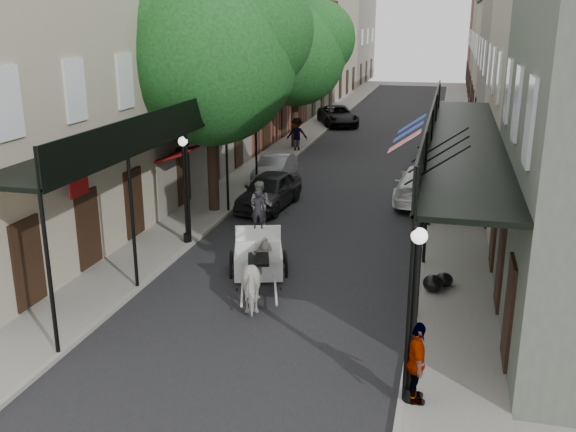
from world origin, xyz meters
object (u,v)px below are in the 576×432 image
Objects in this scene: lamppost_right_near at (414,314)px; pedestrian_sidewalk_left at (297,134)px; tree_near at (220,49)px; car_right_near at (424,184)px; lamppost_left at (185,188)px; car_left_mid at (275,168)px; car_left_far at (338,116)px; car_left_near at (269,190)px; horse at (259,276)px; tree_far at (302,50)px; pedestrian_sidewalk_right at (416,363)px; car_right_far at (430,153)px; lamppost_right_far at (440,138)px; pedestrian_walking at (261,206)px; carriage at (258,236)px.

pedestrian_sidewalk_left is at bearing 108.45° from lamppost_right_near.
tree_near reaches higher than car_right_near.
lamppost_left reaches higher than car_left_mid.
car_left_far is at bearing 88.53° from tree_near.
car_left_near is (-6.70, 13.21, -1.31)m from lamppost_right_near.
lamppost_right_near is 11.46m from lamppost_left.
pedestrian_sidewalk_left reaches higher than horse.
tree_far is 27.93m from pedestrian_sidewalk_right.
lamppost_right_near is 26.33m from pedestrian_sidewalk_left.
lamppost_right_near is 36.32m from car_left_far.
pedestrian_sidewalk_left is (-0.03, 12.78, -5.41)m from tree_near.
lamppost_left is 11.02m from car_right_near.
lamppost_right_near is 23.49m from car_right_far.
lamppost_right_far is 0.85× the size of car_left_near.
car_left_mid is (-1.00, 4.54, -0.10)m from car_left_near.
lamppost_left reaches higher than car_left_near.
car_left_mid is 0.72× the size of car_right_near.
pedestrian_sidewalk_right is (8.40, -12.18, -5.49)m from tree_near.
lamppost_right_far is at bearing -11.53° from pedestrian_sidewalk_right.
tree_far reaches higher than horse.
pedestrian_walking is 25.27m from car_left_far.
car_left_far is at bearing 91.82° from pedestrian_walking.
tree_near reaches higher than horse.
car_right_near is (7.20, -1.98, 0.15)m from car_left_mid.
car_left_near is at bearing -134.64° from lamppost_right_far.
tree_near is 1.85× the size of car_left_far.
tree_near is 10.75m from horse.
car_right_near is at bearing 91.24° from car_right_far.
car_right_near is (-0.60, 15.78, -0.21)m from pedestrian_sidewalk_right.
lamppost_right_near and lamppost_left have the same top height.
pedestrian_sidewalk_right is 0.48× the size of car_right_far.
pedestrian_sidewalk_left is 0.44× the size of car_left_near.
pedestrian_sidewalk_right is (0.10, -20.00, -1.06)m from lamppost_right_far.
pedestrian_sidewalk_right is at bearing -72.12° from tree_far.
tree_near is 14.90m from car_right_far.
car_left_mid is (-7.80, 17.76, -0.36)m from pedestrian_sidewalk_right.
lamppost_left is 3.55m from carriage.
lamppost_right_far is 9.63m from car_left_near.
car_right_near reaches higher than car_left_mid.
lamppost_right_far is 2.12× the size of pedestrian_sidewalk_right.
lamppost_right_near is 1.06m from pedestrian_sidewalk_right.
pedestrian_walking is at bearing -42.50° from tree_near.
pedestrian_sidewalk_right reaches higher than car_left_mid.
tree_far is at bearing 94.93° from car_left_mid.
lamppost_right_far is 17.33m from car_left_far.
horse is 0.46× the size of car_left_near.
horse is (3.83, -4.09, -1.20)m from lamppost_left.
car_right_far is at bearing 98.31° from lamppost_right_far.
pedestrian_walking is (-1.05, 3.79, -0.17)m from carriage.
lamppost_right_far reaches higher than car_right_near.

